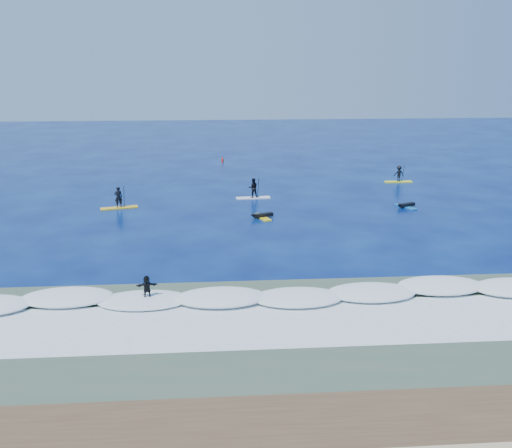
{
  "coord_description": "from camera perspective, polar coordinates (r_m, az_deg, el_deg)",
  "views": [
    {
      "loc": [
        -3.21,
        -37.62,
        12.2
      ],
      "look_at": [
        -0.27,
        1.94,
        0.6
      ],
      "focal_mm": 40.0,
      "sensor_mm": 36.0,
      "label": 1
    }
  ],
  "objects": [
    {
      "name": "ground",
      "position": [
        39.68,
        0.6,
        -1.61
      ],
      "size": [
        160.0,
        160.0,
        0.0
      ],
      "primitive_type": "plane",
      "color": "#030D48",
      "rests_on": "ground"
    },
    {
      "name": "breaking_wave",
      "position": [
        30.37,
        2.2,
        -7.4
      ],
      "size": [
        40.0,
        6.0,
        0.3
      ],
      "primitive_type": "cube",
      "color": "white",
      "rests_on": "ground"
    },
    {
      "name": "shallow_water",
      "position": [
        26.78,
        3.16,
        -10.82
      ],
      "size": [
        90.0,
        13.0,
        0.01
      ],
      "primitive_type": "cube",
      "color": "#3C5241",
      "rests_on": "ground"
    },
    {
      "name": "sup_paddler_right",
      "position": [
        59.86,
        14.09,
        4.79
      ],
      "size": [
        2.8,
        0.76,
        1.95
      ],
      "rotation": [
        0.0,
        0.0,
        0.02
      ],
      "color": "#F1F51A",
      "rests_on": "ground"
    },
    {
      "name": "sup_paddler_center",
      "position": [
        51.24,
        -0.29,
        3.45
      ],
      "size": [
        3.11,
        0.98,
        2.15
      ],
      "rotation": [
        0.0,
        0.0,
        0.07
      ],
      "color": "white",
      "rests_on": "ground"
    },
    {
      "name": "whitewater",
      "position": [
        27.66,
        2.9,
        -9.89
      ],
      "size": [
        34.0,
        5.0,
        0.02
      ],
      "primitive_type": "cube",
      "color": "silver",
      "rests_on": "ground"
    },
    {
      "name": "wave_surfer",
      "position": [
        30.13,
        -10.85,
        -6.35
      ],
      "size": [
        1.83,
        0.72,
        1.29
      ],
      "rotation": [
        0.0,
        0.0,
        0.13
      ],
      "color": "silver",
      "rests_on": "breaking_wave"
    },
    {
      "name": "prone_paddler_far",
      "position": [
        49.93,
        14.77,
        1.8
      ],
      "size": [
        1.68,
        2.24,
        0.46
      ],
      "rotation": [
        0.0,
        0.0,
        2.0
      ],
      "color": "#1663A8",
      "rests_on": "ground"
    },
    {
      "name": "marker_buoy",
      "position": [
        69.56,
        -3.38,
        6.42
      ],
      "size": [
        0.28,
        0.28,
        0.67
      ],
      "rotation": [
        0.0,
        0.0,
        -0.38
      ],
      "color": "red",
      "rests_on": "ground"
    },
    {
      "name": "sup_paddler_left",
      "position": [
        49.2,
        -13.57,
        2.29
      ],
      "size": [
        3.17,
        1.53,
        2.16
      ],
      "rotation": [
        0.0,
        0.0,
        0.26
      ],
      "color": "yellow",
      "rests_on": "ground"
    },
    {
      "name": "prone_paddler_near",
      "position": [
        45.09,
        0.61,
        0.82
      ],
      "size": [
        1.8,
        2.39,
        0.49
      ],
      "rotation": [
        0.0,
        0.0,
        1.95
      ],
      "color": "yellow",
      "rests_on": "ground"
    },
    {
      "name": "wet_sand_strip",
      "position": [
        20.47,
        6.0,
        -20.39
      ],
      "size": [
        90.0,
        5.0,
        0.08
      ],
      "primitive_type": "cube",
      "color": "#4C3323",
      "rests_on": "ground"
    }
  ]
}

